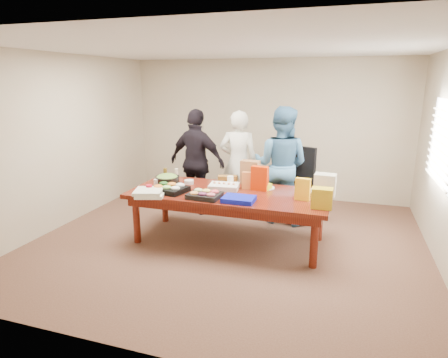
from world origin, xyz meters
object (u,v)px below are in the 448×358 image
(person_center, at_px, (238,163))
(person_right, at_px, (281,165))
(conference_table, at_px, (229,217))
(office_chair, at_px, (299,187))
(salad_bowl, at_px, (167,180))
(sheet_cake, at_px, (224,187))

(person_center, relative_size, person_right, 0.95)
(person_center, bearing_deg, person_right, 160.79)
(conference_table, xyz_separation_m, office_chair, (0.85, 1.16, 0.21))
(office_chair, height_order, salad_bowl, office_chair)
(salad_bowl, bearing_deg, person_right, 31.33)
(conference_table, bearing_deg, office_chair, 53.59)
(person_center, distance_m, person_right, 0.77)
(conference_table, height_order, person_right, person_right)
(person_center, height_order, sheet_cake, person_center)
(conference_table, relative_size, office_chair, 2.39)
(person_right, bearing_deg, office_chair, -157.58)
(person_center, bearing_deg, office_chair, 168.68)
(person_right, relative_size, sheet_cake, 4.52)
(conference_table, relative_size, sheet_cake, 6.68)
(sheet_cake, bearing_deg, person_center, 87.39)
(conference_table, distance_m, salad_bowl, 1.12)
(person_right, bearing_deg, sheet_cake, 61.74)
(person_right, height_order, salad_bowl, person_right)
(person_center, distance_m, sheet_cake, 1.12)
(office_chair, xyz_separation_m, person_right, (-0.30, -0.09, 0.36))
(conference_table, xyz_separation_m, sheet_cake, (-0.11, 0.12, 0.41))
(office_chair, relative_size, person_center, 0.65)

